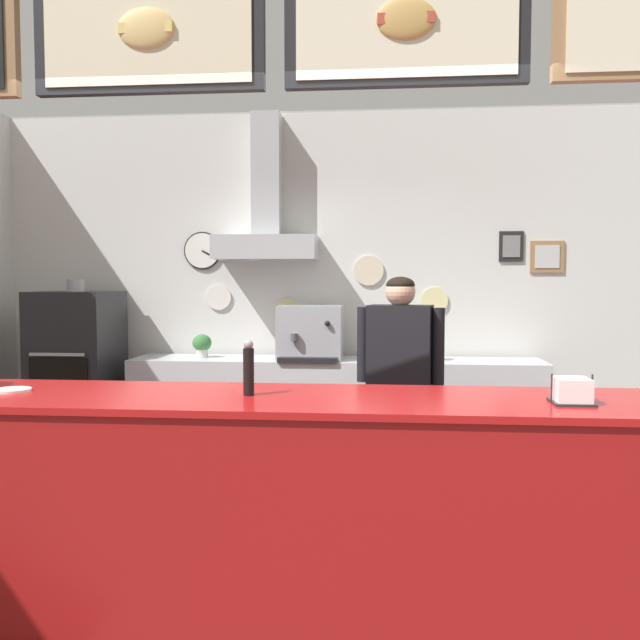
{
  "coord_description": "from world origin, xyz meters",
  "views": [
    {
      "loc": [
        0.49,
        -3.11,
        1.56
      ],
      "look_at": [
        0.12,
        0.84,
        1.32
      ],
      "focal_mm": 37.27,
      "sensor_mm": 36.0,
      "label": 1
    }
  ],
  "objects_px": {
    "pizza_oven": "(78,379)",
    "napkin_holder": "(572,392)",
    "shop_worker": "(400,391)",
    "condiment_plate": "(12,390)",
    "potted_rosemary": "(202,344)",
    "espresso_machine": "(310,333)",
    "pepper_grinder": "(249,368)",
    "potted_oregano": "(432,345)"
  },
  "relations": [
    {
      "from": "espresso_machine",
      "to": "pepper_grinder",
      "type": "height_order",
      "value": "espresso_machine"
    },
    {
      "from": "pizza_oven",
      "to": "espresso_machine",
      "type": "relative_size",
      "value": 3.01
    },
    {
      "from": "potted_oregano",
      "to": "potted_rosemary",
      "type": "xyz_separation_m",
      "value": [
        -1.9,
        0.03,
        -0.01
      ]
    },
    {
      "from": "pizza_oven",
      "to": "condiment_plate",
      "type": "height_order",
      "value": "pizza_oven"
    },
    {
      "from": "shop_worker",
      "to": "espresso_machine",
      "type": "distance_m",
      "value": 1.37
    },
    {
      "from": "pepper_grinder",
      "to": "condiment_plate",
      "type": "relative_size",
      "value": 1.5
    },
    {
      "from": "pizza_oven",
      "to": "pepper_grinder",
      "type": "bearing_deg",
      "value": -51.73
    },
    {
      "from": "pizza_oven",
      "to": "condiment_plate",
      "type": "distance_m",
      "value": 2.66
    },
    {
      "from": "pepper_grinder",
      "to": "napkin_holder",
      "type": "height_order",
      "value": "pepper_grinder"
    },
    {
      "from": "espresso_machine",
      "to": "potted_rosemary",
      "type": "relative_size",
      "value": 2.66
    },
    {
      "from": "condiment_plate",
      "to": "shop_worker",
      "type": "bearing_deg",
      "value": 38.78
    },
    {
      "from": "potted_rosemary",
      "to": "shop_worker",
      "type": "bearing_deg",
      "value": -36.15
    },
    {
      "from": "pepper_grinder",
      "to": "condiment_plate",
      "type": "height_order",
      "value": "pepper_grinder"
    },
    {
      "from": "pizza_oven",
      "to": "potted_rosemary",
      "type": "xyz_separation_m",
      "value": [
        1.04,
        0.11,
        0.29
      ]
    },
    {
      "from": "pizza_oven",
      "to": "napkin_holder",
      "type": "distance_m",
      "value": 4.19
    },
    {
      "from": "espresso_machine",
      "to": "pepper_grinder",
      "type": "bearing_deg",
      "value": -89.76
    },
    {
      "from": "napkin_holder",
      "to": "condiment_plate",
      "type": "xyz_separation_m",
      "value": [
        -2.42,
        0.07,
        -0.04
      ]
    },
    {
      "from": "pepper_grinder",
      "to": "napkin_holder",
      "type": "bearing_deg",
      "value": -2.87
    },
    {
      "from": "espresso_machine",
      "to": "napkin_holder",
      "type": "bearing_deg",
      "value": -62.88
    },
    {
      "from": "shop_worker",
      "to": "napkin_holder",
      "type": "relative_size",
      "value": 9.48
    },
    {
      "from": "shop_worker",
      "to": "condiment_plate",
      "type": "bearing_deg",
      "value": 49.42
    },
    {
      "from": "espresso_machine",
      "to": "napkin_holder",
      "type": "distance_m",
      "value": 2.96
    },
    {
      "from": "potted_rosemary",
      "to": "pepper_grinder",
      "type": "relative_size",
      "value": 0.81
    },
    {
      "from": "potted_rosemary",
      "to": "condiment_plate",
      "type": "bearing_deg",
      "value": -93.33
    },
    {
      "from": "condiment_plate",
      "to": "napkin_holder",
      "type": "bearing_deg",
      "value": -1.64
    },
    {
      "from": "pizza_oven",
      "to": "potted_rosemary",
      "type": "distance_m",
      "value": 1.08
    },
    {
      "from": "napkin_holder",
      "to": "espresso_machine",
      "type": "bearing_deg",
      "value": 117.12
    },
    {
      "from": "espresso_machine",
      "to": "shop_worker",
      "type": "bearing_deg",
      "value": -58.62
    },
    {
      "from": "shop_worker",
      "to": "pepper_grinder",
      "type": "xyz_separation_m",
      "value": [
        -0.69,
        -1.42,
        0.33
      ]
    },
    {
      "from": "pizza_oven",
      "to": "potted_oregano",
      "type": "relative_size",
      "value": 7.05
    },
    {
      "from": "pizza_oven",
      "to": "napkin_holder",
      "type": "xyz_separation_m",
      "value": [
        3.3,
        -2.56,
        0.37
      ]
    },
    {
      "from": "shop_worker",
      "to": "condiment_plate",
      "type": "height_order",
      "value": "shop_worker"
    },
    {
      "from": "potted_oregano",
      "to": "pepper_grinder",
      "type": "relative_size",
      "value": 0.92
    },
    {
      "from": "pepper_grinder",
      "to": "condiment_plate",
      "type": "xyz_separation_m",
      "value": [
        -1.08,
        0.0,
        -0.11
      ]
    },
    {
      "from": "potted_rosemary",
      "to": "pizza_oven",
      "type": "bearing_deg",
      "value": -173.67
    },
    {
      "from": "espresso_machine",
      "to": "pepper_grinder",
      "type": "distance_m",
      "value": 2.57
    },
    {
      "from": "pizza_oven",
      "to": "condiment_plate",
      "type": "relative_size",
      "value": 9.69
    },
    {
      "from": "shop_worker",
      "to": "potted_oregano",
      "type": "relative_size",
      "value": 7.12
    },
    {
      "from": "pepper_grinder",
      "to": "potted_rosemary",
      "type": "bearing_deg",
      "value": 109.61
    },
    {
      "from": "pepper_grinder",
      "to": "potted_oregano",
      "type": "bearing_deg",
      "value": 69.31
    },
    {
      "from": "shop_worker",
      "to": "pizza_oven",
      "type": "bearing_deg",
      "value": -11.26
    },
    {
      "from": "shop_worker",
      "to": "condiment_plate",
      "type": "relative_size",
      "value": 9.79
    }
  ]
}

